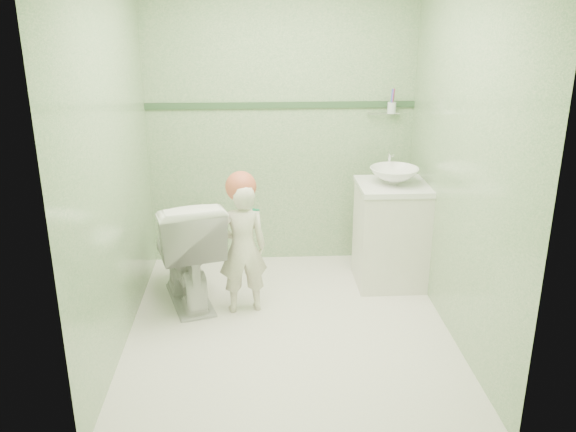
{
  "coord_description": "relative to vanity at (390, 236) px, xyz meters",
  "views": [
    {
      "loc": [
        -0.21,
        -3.72,
        2.17
      ],
      "look_at": [
        0.0,
        0.15,
        0.78
      ],
      "focal_mm": 38.0,
      "sensor_mm": 36.0,
      "label": 1
    }
  ],
  "objects": [
    {
      "name": "toilet",
      "position": [
        -1.58,
        -0.23,
        0.02
      ],
      "size": [
        0.69,
        0.92,
        0.84
      ],
      "primitive_type": "imported",
      "rotation": [
        0.0,
        0.0,
        3.44
      ],
      "color": "white",
      "rests_on": "ground"
    },
    {
      "name": "faucet",
      "position": [
        0.0,
        0.19,
        0.57
      ],
      "size": [
        0.03,
        0.13,
        0.18
      ],
      "color": "silver",
      "rests_on": "counter"
    },
    {
      "name": "trim_stripe",
      "position": [
        -0.84,
        0.54,
        0.95
      ],
      "size": [
        2.2,
        0.02,
        0.05
      ],
      "primitive_type": "cube",
      "color": "#345434",
      "rests_on": "room_shell"
    },
    {
      "name": "basin",
      "position": [
        0.0,
        0.0,
        0.49
      ],
      "size": [
        0.37,
        0.37,
        0.13
      ],
      "primitive_type": "imported",
      "color": "white",
      "rests_on": "counter"
    },
    {
      "name": "toddler",
      "position": [
        -1.16,
        -0.4,
        0.09
      ],
      "size": [
        0.39,
        0.29,
        0.98
      ],
      "primitive_type": "imported",
      "rotation": [
        0.0,
        0.0,
        3.32
      ],
      "color": "beige",
      "rests_on": "ground"
    },
    {
      "name": "cup_holder",
      "position": [
        0.05,
        0.48,
        0.93
      ],
      "size": [
        0.26,
        0.07,
        0.21
      ],
      "color": "silver",
      "rests_on": "room_shell"
    },
    {
      "name": "vanity",
      "position": [
        0.0,
        0.0,
        0.0
      ],
      "size": [
        0.52,
        0.5,
        0.8
      ],
      "primitive_type": "cube",
      "color": "silver",
      "rests_on": "ground"
    },
    {
      "name": "hair_cap",
      "position": [
        -1.16,
        -0.37,
        0.54
      ],
      "size": [
        0.22,
        0.22,
        0.22
      ],
      "primitive_type": "sphere",
      "color": "#BC573B",
      "rests_on": "toddler"
    },
    {
      "name": "ground",
      "position": [
        -0.84,
        -0.7,
        -0.4
      ],
      "size": [
        2.5,
        2.5,
        0.0
      ],
      "primitive_type": "plane",
      "color": "silver",
      "rests_on": "ground"
    },
    {
      "name": "counter",
      "position": [
        0.0,
        0.0,
        0.41
      ],
      "size": [
        0.54,
        0.52,
        0.04
      ],
      "primitive_type": "cube",
      "color": "white",
      "rests_on": "vanity"
    },
    {
      "name": "teal_toothbrush",
      "position": [
        -1.06,
        -0.51,
        0.42
      ],
      "size": [
        0.11,
        0.14,
        0.08
      ],
      "color": "#057C50",
      "rests_on": "toddler"
    },
    {
      "name": "room_shell",
      "position": [
        -0.84,
        -0.7,
        0.8
      ],
      "size": [
        2.5,
        2.54,
        2.4
      ],
      "color": "#81B07D",
      "rests_on": "ground"
    }
  ]
}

